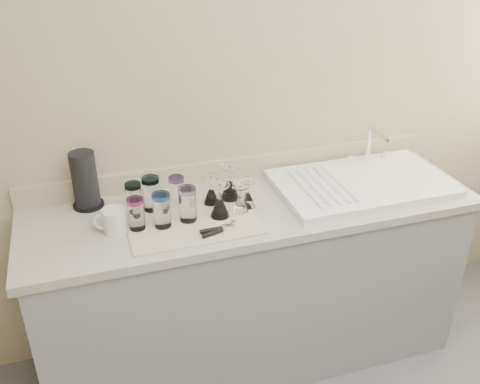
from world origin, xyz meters
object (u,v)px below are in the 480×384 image
object	(u,v)px
tumbler_lavender	(188,204)
goblet_extra	(247,197)
tumbler_magenta	(136,213)
tumbler_blue	(162,210)
tumbler_purple	(177,191)
goblet_back_left	(211,194)
tumbler_cyan	(151,194)
goblet_back_right	(230,187)
white_mug	(114,221)
can_opener	(218,230)
goblet_front_right	(240,202)
tumbler_teal	(134,198)
goblet_front_left	(220,205)
sink_unit	(362,183)
paper_towel_roll	(85,181)

from	to	relation	value
tumbler_lavender	goblet_extra	bearing A→B (deg)	7.30
tumbler_magenta	tumbler_blue	world-z (taller)	tumbler_blue
tumbler_purple	goblet_back_left	xyz separation A→B (m)	(0.15, -0.03, -0.03)
goblet_extra	tumbler_magenta	bearing A→B (deg)	-175.88
tumbler_blue	goblet_back_left	world-z (taller)	tumbler_blue
tumbler_cyan	tumbler_magenta	xyz separation A→B (m)	(-0.09, -0.14, -0.01)
tumbler_purple	goblet_back_left	bearing A→B (deg)	-10.98
goblet_back_right	white_mug	bearing A→B (deg)	-167.70
can_opener	tumbler_purple	bearing A→B (deg)	112.32
goblet_back_left	goblet_extra	size ratio (longest dim) A/B	1.02
tumbler_purple	tumbler_blue	world-z (taller)	tumbler_blue
goblet_back_left	goblet_extra	distance (m)	0.16
goblet_front_right	tumbler_blue	bearing A→B (deg)	-177.05
goblet_extra	white_mug	world-z (taller)	goblet_extra
tumbler_blue	goblet_back_left	xyz separation A→B (m)	(0.25, 0.13, -0.03)
tumbler_teal	tumbler_blue	xyz separation A→B (m)	(0.09, -0.15, 0.00)
goblet_front_left	can_opener	distance (m)	0.14
goblet_front_left	tumbler_lavender	bearing A→B (deg)	176.39
tumbler_blue	goblet_back_right	world-z (taller)	goblet_back_right
white_mug	tumbler_purple	bearing A→B (deg)	23.99
tumbler_purple	white_mug	xyz separation A→B (m)	(-0.29, -0.13, -0.03)
tumbler_teal	tumbler_magenta	size ratio (longest dim) A/B	1.02
goblet_extra	goblet_back_right	bearing A→B (deg)	119.34
goblet_back_right	white_mug	xyz separation A→B (m)	(-0.53, -0.12, -0.01)
tumbler_lavender	goblet_back_right	size ratio (longest dim) A/B	0.94
tumbler_teal	tumbler_purple	world-z (taller)	tumbler_teal
goblet_back_right	white_mug	size ratio (longest dim) A/B	1.08
can_opener	tumbler_lavender	bearing A→B (deg)	126.02
tumbler_purple	goblet_back_right	world-z (taller)	goblet_back_right
tumbler_teal	can_opener	size ratio (longest dim) A/B	0.92
tumbler_blue	goblet_front_right	size ratio (longest dim) A/B	1.21
goblet_back_left	sink_unit	bearing A→B (deg)	-4.12
tumbler_purple	tumbler_magenta	distance (m)	0.24
sink_unit	goblet_front_right	size ratio (longest dim) A/B	6.59
tumbler_teal	tumbler_magenta	xyz separation A→B (m)	(-0.01, -0.13, -0.00)
can_opener	tumbler_teal	bearing A→B (deg)	138.92
tumbler_blue	tumbler_purple	bearing A→B (deg)	58.54
tumbler_purple	goblet_extra	size ratio (longest dim) A/B	1.07
tumbler_teal	paper_towel_roll	xyz separation A→B (m)	(-0.19, 0.14, 0.05)
sink_unit	tumbler_teal	bearing A→B (deg)	176.19
goblet_front_left	goblet_extra	xyz separation A→B (m)	(0.14, 0.04, -0.01)
tumbler_lavender	white_mug	distance (m)	0.31
tumbler_teal	goblet_back_right	size ratio (longest dim) A/B	0.87
goblet_front_right	paper_towel_roll	size ratio (longest dim) A/B	0.48
tumbler_magenta	tumbler_lavender	bearing A→B (deg)	0.01
tumbler_magenta	tumbler_teal	bearing A→B (deg)	85.88
tumbler_blue	goblet_back_left	bearing A→B (deg)	27.47
goblet_back_left	white_mug	world-z (taller)	goblet_back_left
tumbler_purple	tumbler_cyan	bearing A→B (deg)	-176.58
tumbler_teal	tumbler_lavender	world-z (taller)	tumbler_lavender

